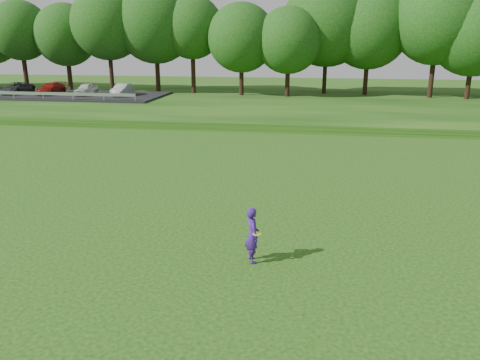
# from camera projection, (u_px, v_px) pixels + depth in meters

# --- Properties ---
(ground) EXTENTS (140.00, 140.00, 0.00)m
(ground) POSITION_uv_depth(u_px,v_px,m) (193.00, 242.00, 15.30)
(ground) COLOR #11410C
(ground) RESTS_ON ground
(berm) EXTENTS (130.00, 30.00, 0.60)m
(berm) POSITION_uv_depth(u_px,v_px,m) (277.00, 102.00, 47.38)
(berm) COLOR #11410C
(berm) RESTS_ON ground
(walking_path) EXTENTS (130.00, 1.60, 0.04)m
(walking_path) POSITION_uv_depth(u_px,v_px,m) (261.00, 130.00, 34.22)
(walking_path) COLOR gray
(walking_path) RESTS_ON ground
(treeline) EXTENTS (104.00, 7.00, 15.00)m
(treeline) POSITION_uv_depth(u_px,v_px,m) (282.00, 22.00, 48.92)
(treeline) COLOR #0E3F12
(treeline) RESTS_ON berm
(parking_lot) EXTENTS (24.00, 9.00, 1.38)m
(parking_lot) POSITION_uv_depth(u_px,v_px,m) (48.00, 92.00, 49.66)
(parking_lot) COLOR black
(parking_lot) RESTS_ON berm
(woman) EXTENTS (0.61, 0.73, 1.70)m
(woman) POSITION_uv_depth(u_px,v_px,m) (252.00, 235.00, 13.73)
(woman) COLOR #3E1C7F
(woman) RESTS_ON ground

